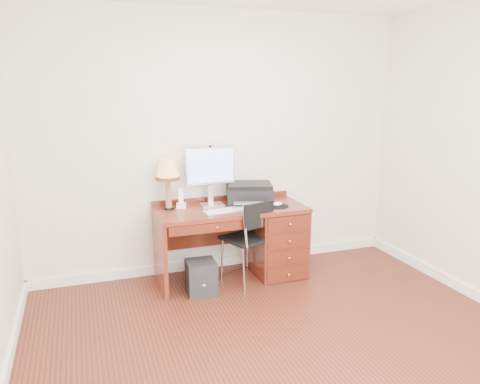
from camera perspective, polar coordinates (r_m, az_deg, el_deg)
name	(u,v)px	position (r m, az deg, el deg)	size (l,w,h in m)	color
ground	(288,346)	(3.79, 5.88, -18.20)	(4.00, 4.00, 0.00)	#3F170E
room_shell	(258,305)	(4.28, 2.23, -13.55)	(4.00, 4.00, 4.00)	silver
desk	(260,236)	(4.91, 2.48, -5.37)	(1.50, 0.67, 0.75)	maroon
monitor	(211,169)	(4.75, -3.58, 2.81)	(0.52, 0.18, 0.59)	silver
keyboard	(226,210)	(4.58, -1.72, -2.22)	(0.45, 0.13, 0.02)	white
mouse_pad	(277,205)	(4.76, 4.59, -1.61)	(0.23, 0.23, 0.05)	black
printer	(249,193)	(4.87, 1.15, -0.15)	(0.55, 0.47, 0.21)	black
leg_lamp	(168,173)	(4.62, -8.81, 2.34)	(0.24, 0.24, 0.50)	black
phone	(181,202)	(4.72, -7.19, -1.22)	(0.11, 0.11, 0.20)	white
pen_cup	(254,196)	(4.97, 1.73, -0.49)	(0.08, 0.08, 0.10)	black
chair	(248,234)	(4.62, 1.01, -5.15)	(0.52, 0.53, 0.86)	black
equipment_box	(201,277)	(4.56, -4.76, -10.30)	(0.27, 0.27, 0.32)	black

